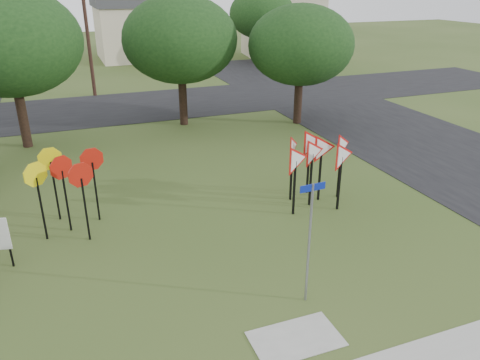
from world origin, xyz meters
name	(u,v)px	position (x,y,z in m)	size (l,w,h in m)	color
ground	(254,280)	(0.00, 0.00, 0.00)	(140.00, 140.00, 0.00)	#354B1C
street_right	(389,130)	(12.00, 10.00, 0.01)	(8.00, 50.00, 0.02)	black
street_far	(133,106)	(0.00, 20.00, 0.01)	(60.00, 8.00, 0.02)	black
curb_pad	(296,339)	(0.00, -2.40, 0.01)	(2.00, 1.20, 0.02)	#9D9D94
street_name_sign	(309,237)	(0.87, -1.23, 1.81)	(0.66, 0.06, 3.17)	gray
stop_sign_cluster	(65,175)	(-4.37, 4.66, 1.88)	(2.37, 1.96, 2.55)	black
yield_sign_cluster	(316,153)	(3.82, 3.65, 1.87)	(3.16, 1.99, 2.55)	black
far_pole_a	(87,26)	(-2.00, 24.00, 4.60)	(1.40, 0.24, 9.00)	#3D251C
far_pole_b	(189,22)	(6.00, 28.00, 4.35)	(1.40, 0.24, 8.50)	#3D251C
house_mid	(139,26)	(4.00, 40.00, 3.15)	(8.40, 8.40, 6.20)	beige
house_right	(282,20)	(18.00, 36.00, 3.65)	(8.30, 8.30, 7.20)	beige
tree_near_left	(9,42)	(-6.00, 14.00, 4.86)	(6.40, 6.40, 7.27)	black
tree_near_mid	(180,40)	(2.00, 15.00, 4.54)	(6.00, 6.00, 6.80)	black
tree_near_right	(301,45)	(8.00, 13.00, 4.22)	(5.60, 5.60, 6.33)	black
tree_far_right	(262,14)	(14.00, 32.00, 4.54)	(6.00, 6.00, 6.80)	black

